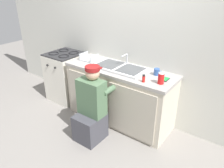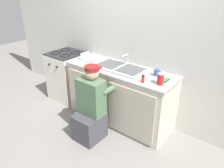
# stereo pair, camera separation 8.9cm
# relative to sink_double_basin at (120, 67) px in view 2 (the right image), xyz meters

# --- Properties ---
(ground_plane) EXTENTS (12.00, 12.00, 0.00)m
(ground_plane) POSITION_rel_sink_double_basin_xyz_m (0.00, -0.30, -0.92)
(ground_plane) COLOR gray
(back_wall) EXTENTS (6.00, 0.10, 2.50)m
(back_wall) POSITION_rel_sink_double_basin_xyz_m (0.00, 0.35, 0.33)
(back_wall) COLOR silver
(back_wall) RESTS_ON ground_plane
(counter_cabinet) EXTENTS (1.71, 0.62, 0.86)m
(counter_cabinet) POSITION_rel_sink_double_basin_xyz_m (0.00, -0.01, -0.49)
(counter_cabinet) COLOR beige
(counter_cabinet) RESTS_ON ground_plane
(countertop) EXTENTS (1.75, 0.62, 0.04)m
(countertop) POSITION_rel_sink_double_basin_xyz_m (0.00, -0.00, -0.04)
(countertop) COLOR #9E9993
(countertop) RESTS_ON counter_cabinet
(sink_double_basin) EXTENTS (0.80, 0.44, 0.19)m
(sink_double_basin) POSITION_rel_sink_double_basin_xyz_m (0.00, 0.00, 0.00)
(sink_double_basin) COLOR silver
(sink_double_basin) RESTS_ON countertop
(stove_range) EXTENTS (0.59, 0.62, 0.92)m
(stove_range) POSITION_rel_sink_double_basin_xyz_m (-1.24, -0.00, -0.47)
(stove_range) COLOR silver
(stove_range) RESTS_ON ground_plane
(plumber_person) EXTENTS (0.42, 0.61, 1.10)m
(plumber_person) POSITION_rel_sink_double_basin_xyz_m (-0.05, -0.62, -0.46)
(plumber_person) COLOR #3F3F47
(plumber_person) RESTS_ON ground_plane
(spice_bottle_red) EXTENTS (0.04, 0.04, 0.10)m
(spice_bottle_red) POSITION_rel_sink_double_basin_xyz_m (0.52, -0.21, 0.03)
(spice_bottle_red) COLOR red
(spice_bottle_red) RESTS_ON countertop
(dish_rack_tray) EXTENTS (0.28, 0.22, 0.11)m
(dish_rack_tray) POSITION_rel_sink_double_basin_xyz_m (-0.63, 0.01, 0.01)
(dish_rack_tray) COLOR #B2B7BC
(dish_rack_tray) RESTS_ON countertop
(soda_cup_red) EXTENTS (0.08, 0.08, 0.15)m
(soda_cup_red) POSITION_rel_sink_double_basin_xyz_m (0.72, -0.12, 0.06)
(soda_cup_red) COLOR red
(soda_cup_red) RESTS_ON countertop
(coffee_mug) EXTENTS (0.13, 0.08, 0.10)m
(coffee_mug) POSITION_rel_sink_double_basin_xyz_m (0.56, 0.11, 0.03)
(coffee_mug) COLOR #335699
(coffee_mug) RESTS_ON countertop
(cell_phone) EXTENTS (0.07, 0.14, 0.01)m
(cell_phone) POSITION_rel_sink_double_basin_xyz_m (0.72, 0.03, -0.01)
(cell_phone) COLOR black
(cell_phone) RESTS_ON countertop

